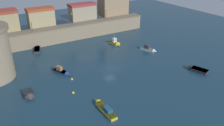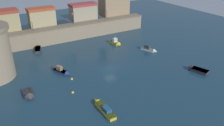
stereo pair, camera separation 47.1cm
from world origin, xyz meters
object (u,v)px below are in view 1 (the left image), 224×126
at_px(moored_boat_2, 149,49).
at_px(mooring_buoy_1, 73,93).
at_px(moored_boat_5, 63,72).
at_px(mooring_buoy_0, 72,79).
at_px(moored_boat_4, 116,43).
at_px(quay_lamp_1, 72,17).
at_px(moored_boat_0, 37,49).
at_px(moored_boat_1, 104,108).
at_px(moored_boat_3, 29,96).
at_px(moored_boat_6, 196,69).
at_px(quay_lamp_0, 31,24).
at_px(quay_lamp_2, 106,12).

distance_m(moored_boat_2, mooring_buoy_1, 27.58).
distance_m(moored_boat_5, mooring_buoy_0, 3.65).
bearing_deg(moored_boat_4, quay_lamp_1, -145.84).
height_order(moored_boat_4, moored_boat_5, moored_boat_4).
distance_m(moored_boat_0, moored_boat_1, 32.77).
bearing_deg(quay_lamp_1, moored_boat_2, -54.49).
bearing_deg(moored_boat_5, moored_boat_1, -18.96).
height_order(moored_boat_3, moored_boat_6, moored_boat_6).
bearing_deg(moored_boat_5, moored_boat_0, 160.25).
relative_size(quay_lamp_0, moored_boat_5, 0.58).
distance_m(moored_boat_1, moored_boat_6, 25.18).
distance_m(quay_lamp_0, moored_boat_0, 7.18).
bearing_deg(quay_lamp_2, moored_boat_1, -120.46).
relative_size(moored_boat_1, mooring_buoy_1, 11.94).
distance_m(moored_boat_3, moored_boat_5, 10.35).
bearing_deg(quay_lamp_1, quay_lamp_2, -0.00).
bearing_deg(moored_boat_3, moored_boat_2, 102.61).
xyz_separation_m(moored_boat_5, moored_boat_6, (26.52, -14.45, -0.04)).
distance_m(moored_boat_4, mooring_buoy_0, 22.74).
bearing_deg(moored_boat_5, moored_boat_2, 66.81).
height_order(moored_boat_5, mooring_buoy_0, moored_boat_5).
xyz_separation_m(moored_boat_3, moored_boat_6, (35.21, -8.82, 0.09)).
bearing_deg(quay_lamp_2, moored_boat_4, -105.87).
relative_size(moored_boat_5, mooring_buoy_0, 9.03).
xyz_separation_m(quay_lamp_0, moored_boat_4, (20.65, -10.99, -6.13)).
bearing_deg(moored_boat_3, quay_lamp_2, 131.84).
bearing_deg(moored_boat_4, moored_boat_3, -66.83).
height_order(quay_lamp_0, moored_boat_3, quay_lamp_0).
height_order(moored_boat_4, mooring_buoy_1, moored_boat_4).
xyz_separation_m(moored_boat_4, mooring_buoy_1, (-20.73, -17.62, -0.50)).
bearing_deg(moored_boat_6, moored_boat_5, 43.69).
distance_m(moored_boat_0, mooring_buoy_1, 25.01).
relative_size(moored_boat_1, moored_boat_2, 1.39).
relative_size(moored_boat_0, moored_boat_5, 1.06).
distance_m(moored_boat_2, moored_boat_4, 10.25).
relative_size(mooring_buoy_0, mooring_buoy_1, 0.97).
relative_size(quay_lamp_0, moored_boat_2, 0.59).
relative_size(quay_lamp_1, quay_lamp_2, 0.93).
distance_m(moored_boat_1, mooring_buoy_1, 8.08).
xyz_separation_m(moored_boat_3, moored_boat_5, (8.68, 5.63, 0.13)).
bearing_deg(moored_boat_5, quay_lamp_2, 107.48).
xyz_separation_m(moored_boat_2, mooring_buoy_0, (-24.29, -3.87, -0.48)).
relative_size(moored_boat_4, moored_boat_6, 0.88).
bearing_deg(moored_boat_1, quay_lamp_1, -14.75).
distance_m(moored_boat_0, moored_boat_2, 30.73).
bearing_deg(quay_lamp_1, moored_boat_4, -51.61).
distance_m(quay_lamp_0, moored_boat_5, 21.00).
height_order(quay_lamp_2, mooring_buoy_1, quay_lamp_2).
height_order(moored_boat_2, mooring_buoy_1, moored_boat_2).
relative_size(moored_boat_2, moored_boat_5, 0.98).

